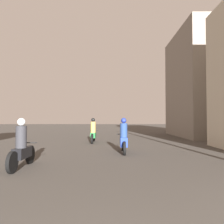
{
  "coord_description": "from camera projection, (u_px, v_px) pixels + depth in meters",
  "views": [
    {
      "loc": [
        0.44,
        0.04,
        1.52
      ],
      "look_at": [
        0.4,
        18.04,
        2.06
      ],
      "focal_mm": 35.0,
      "sensor_mm": 36.0,
      "label": 1
    }
  ],
  "objects": [
    {
      "name": "building_right_far",
      "position": [
        209.0,
        84.0,
        18.7
      ],
      "size": [
        5.54,
        7.66,
        8.9
      ],
      "color": "gray",
      "rests_on": "ground_plane"
    },
    {
      "name": "motorcycle_black",
      "position": [
        22.0,
        148.0,
        6.67
      ],
      "size": [
        0.6,
        1.94,
        1.53
      ],
      "rotation": [
        0.0,
        0.0,
        0.16
      ],
      "color": "black",
      "rests_on": "ground_plane"
    },
    {
      "name": "motorcycle_blue",
      "position": [
        124.0,
        139.0,
        9.64
      ],
      "size": [
        0.6,
        1.89,
        1.55
      ],
      "rotation": [
        0.0,
        0.0,
        0.02
      ],
      "color": "black",
      "rests_on": "ground_plane"
    },
    {
      "name": "motorcycle_green",
      "position": [
        94.0,
        133.0,
        13.83
      ],
      "size": [
        0.6,
        2.1,
        1.56
      ],
      "rotation": [
        0.0,
        0.0,
        0.08
      ],
      "color": "black",
      "rests_on": "ground_plane"
    }
  ]
}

